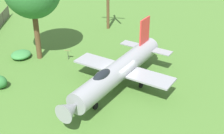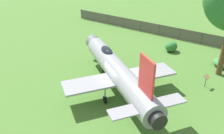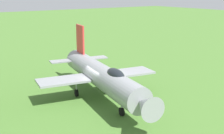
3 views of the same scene
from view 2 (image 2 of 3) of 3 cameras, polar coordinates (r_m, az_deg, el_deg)
ground_plane at (r=20.22m, az=1.41°, el=-5.95°), size 200.00×200.00×0.00m
display_jet at (r=19.52m, az=1.06°, el=-0.68°), size 9.77×14.35×5.31m
perimeter_fence at (r=32.10m, az=19.09°, el=7.43°), size 15.40×35.94×1.59m
shrub_near_fence at (r=28.44m, az=14.67°, el=4.98°), size 1.57×1.28×1.21m
shrub_by_tree at (r=26.75m, az=26.29°, el=0.85°), size 2.06×2.24×0.77m
info_plaque at (r=22.02m, az=22.60°, el=-2.66°), size 0.67×0.51×1.14m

